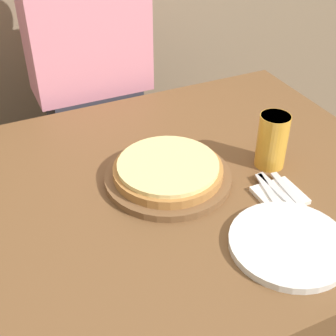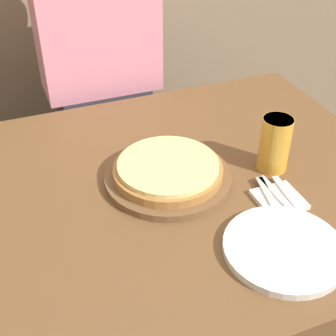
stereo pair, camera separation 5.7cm
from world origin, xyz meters
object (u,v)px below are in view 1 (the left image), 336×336
dinner_plate (289,244)px  dinner_knife (280,193)px  spoon (288,190)px  beer_glass (273,139)px  pizza_on_board (168,173)px  diner_person (94,109)px  fork (272,195)px

dinner_plate → dinner_knife: dinner_plate is taller
spoon → beer_glass: bearing=75.6°
dinner_plate → dinner_knife: bearing=61.1°
pizza_on_board → spoon: (0.25, -0.18, -0.01)m
dinner_knife → diner_person: diner_person is taller
dinner_plate → fork: 0.16m
dinner_plate → dinner_knife: size_ratio=1.51×
pizza_on_board → dinner_knife: size_ratio=1.87×
dinner_plate → fork: bearing=68.9°
fork → spoon: size_ratio=1.17×
pizza_on_board → diner_person: 0.66m
dinner_plate → beer_glass: bearing=63.3°
pizza_on_board → fork: bearing=-42.1°
dinner_plate → dinner_knife: (0.08, 0.15, 0.01)m
pizza_on_board → dinner_plate: bearing=-66.8°
dinner_plate → pizza_on_board: bearing=113.2°
fork → diner_person: (-0.21, 0.82, -0.12)m
beer_glass → spoon: beer_glass is taller
dinner_knife → spoon: (0.02, 0.00, -0.00)m
beer_glass → fork: 0.17m
fork → dinner_plate: bearing=-111.1°
dinner_plate → spoon: 0.19m
pizza_on_board → dinner_plate: 0.36m
diner_person → fork: bearing=-75.7°
beer_glass → dinner_knife: beer_glass is taller
fork → diner_person: 0.86m
fork → spoon: same height
fork → dinner_knife: same height
spoon → diner_person: size_ratio=0.11×
dinner_plate → diner_person: size_ratio=0.20×
dinner_knife → diner_person: bearing=105.9°
pizza_on_board → dinner_plate: pizza_on_board is taller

